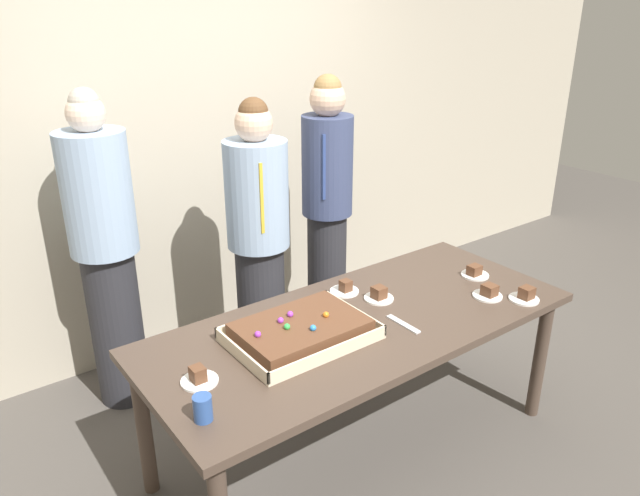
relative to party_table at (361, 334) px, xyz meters
name	(u,v)px	position (x,y,z in m)	size (l,w,h in m)	color
ground_plane	(357,447)	(0.00, 0.00, -0.68)	(12.00, 12.00, 0.00)	#4C4742
interior_back_panel	(198,113)	(0.00, 1.60, 0.82)	(8.00, 0.12, 3.00)	#B2A893
party_table	(361,334)	(0.00, 0.00, 0.00)	(2.10, 0.90, 0.76)	#47382D
sheet_cake	(301,331)	(-0.33, 0.03, 0.12)	(0.62, 0.44, 0.11)	beige
plated_slice_near_left	(525,296)	(0.79, -0.34, 0.10)	(0.15, 0.15, 0.07)	white
plated_slice_near_right	(489,293)	(0.67, -0.21, 0.10)	(0.15, 0.15, 0.07)	white
plated_slice_far_left	(474,272)	(0.81, 0.00, 0.10)	(0.15, 0.15, 0.06)	white
plated_slice_far_right	(379,295)	(0.21, 0.11, 0.10)	(0.15, 0.15, 0.07)	white
plated_slice_center_front	(199,378)	(-0.84, 0.00, 0.10)	(0.15, 0.15, 0.07)	white
plated_slice_center_back	(345,289)	(0.12, 0.27, 0.10)	(0.15, 0.15, 0.07)	white
drink_cup_nearest	(203,408)	(-0.93, -0.22, 0.13)	(0.07, 0.07, 0.10)	#2D5199
cake_server_utensil	(403,324)	(0.12, -0.15, 0.08)	(0.03, 0.20, 0.01)	silver
person_serving_front	(327,209)	(0.54, 0.97, 0.25)	(0.32, 0.32, 1.76)	#28282D
person_green_shirt_behind	(259,244)	(-0.04, 0.85, 0.20)	(0.35, 0.35, 1.69)	#28282D
person_striped_tie_right	(106,252)	(-0.80, 1.16, 0.24)	(0.35, 0.35, 1.77)	#28282D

